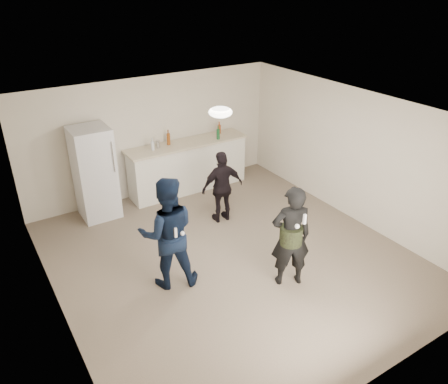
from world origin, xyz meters
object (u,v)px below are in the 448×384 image
fridge (95,173)px  spectator (222,187)px  counter (188,167)px  shaker (158,144)px  woman (291,237)px  man (168,233)px

fridge → spectator: (1.95, -1.47, -0.19)m
counter → shaker: 0.92m
shaker → woman: woman is taller
shaker → woman: (0.41, -3.74, -0.35)m
man → woman: size_ratio=1.08×
man → spectator: man is taller
counter → shaker: bearing=175.9°
woman → spectator: bearing=-70.0°
woman → spectator: size_ratio=1.16×
fridge → woman: size_ratio=1.09×
fridge → shaker: bearing=4.8°
shaker → woman: size_ratio=0.10×
man → spectator: 2.08m
spectator → man: bearing=40.6°
shaker → spectator: size_ratio=0.12×
shaker → man: bearing=-112.2°
counter → woman: 3.71m
counter → shaker: size_ratio=15.29×
counter → fridge: bearing=-178.0°
shaker → woman: bearing=-83.7°
man → woman: (1.54, -0.97, -0.07)m
man → spectator: (1.70, 1.19, -0.18)m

